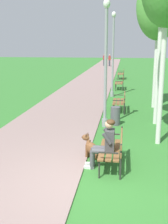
% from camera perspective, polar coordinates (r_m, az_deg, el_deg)
% --- Properties ---
extents(ground_plane, '(120.00, 120.00, 0.00)m').
position_cam_1_polar(ground_plane, '(6.37, 0.37, -14.54)').
color(ground_plane, '#33752D').
extents(paved_path, '(3.44, 60.00, 0.04)m').
position_cam_1_polar(paved_path, '(29.84, 3.05, 7.73)').
color(paved_path, gray).
rests_on(paved_path, ground).
extents(park_bench_near, '(0.55, 1.50, 0.85)m').
position_cam_1_polar(park_bench_near, '(7.10, 6.01, -7.05)').
color(park_bench_near, brown).
rests_on(park_bench_near, ground).
extents(park_bench_mid, '(0.55, 1.50, 0.85)m').
position_cam_1_polar(park_bench_mid, '(13.02, 7.35, 2.36)').
color(park_bench_mid, brown).
rests_on(park_bench_mid, ground).
extents(park_bench_far, '(0.55, 1.50, 0.85)m').
position_cam_1_polar(park_bench_far, '(19.46, 7.31, 6.03)').
color(park_bench_far, brown).
rests_on(park_bench_far, ground).
extents(park_bench_furthest, '(0.55, 1.50, 0.85)m').
position_cam_1_polar(park_bench_furthest, '(25.44, 7.58, 7.75)').
color(park_bench_furthest, brown).
rests_on(park_bench_furthest, ground).
extents(person_seated_on_near_bench, '(0.74, 0.49, 1.25)m').
position_cam_1_polar(person_seated_on_near_bench, '(6.95, 4.30, -6.00)').
color(person_seated_on_near_bench, '#4C4C51').
rests_on(person_seated_on_near_bench, ground).
extents(dog_brown, '(0.79, 0.45, 0.71)m').
position_cam_1_polar(dog_brown, '(7.61, 1.89, -7.58)').
color(dog_brown, brown).
rests_on(dog_brown, ground).
extents(lamp_post_near, '(0.24, 0.24, 4.49)m').
position_cam_1_polar(lamp_post_near, '(10.22, 4.38, 9.64)').
color(lamp_post_near, gray).
rests_on(lamp_post_near, ground).
extents(lamp_post_mid, '(0.24, 0.24, 4.74)m').
position_cam_1_polar(lamp_post_mid, '(16.47, 5.84, 11.50)').
color(lamp_post_mid, gray).
rests_on(lamp_post_mid, ground).
extents(birch_tree_fourth, '(2.07, 1.89, 6.21)m').
position_cam_1_polar(birch_tree_fourth, '(14.02, 14.92, 19.79)').
color(birch_tree_fourth, silver).
rests_on(birch_tree_fourth, ground).
extents(litter_bin, '(0.36, 0.36, 0.70)m').
position_cam_1_polar(litter_bin, '(10.80, 6.30, -0.79)').
color(litter_bin, '#515156').
rests_on(litter_bin, ground).
extents(pedestrian_distant, '(0.32, 0.22, 1.65)m').
position_cam_1_polar(pedestrian_distant, '(39.68, 5.15, 10.30)').
color(pedestrian_distant, '#383842').
rests_on(pedestrian_distant, ground).
extents(pedestrian_further_distant, '(0.32, 0.22, 1.65)m').
position_cam_1_polar(pedestrian_further_distant, '(40.30, 4.06, 10.37)').
color(pedestrian_further_distant, '#383842').
rests_on(pedestrian_further_distant, ground).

